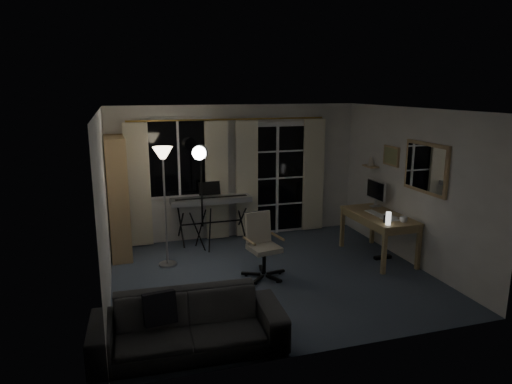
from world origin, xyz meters
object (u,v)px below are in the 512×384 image
(keyboard_piano, at_px, (211,201))
(office_chair, at_px, (261,239))
(desk, at_px, (379,220))
(mug, at_px, (404,219))
(studio_light, at_px, (200,165))
(torchiere_lamp, at_px, (163,171))
(monitor, at_px, (376,191))
(sofa, at_px, (188,315))
(bookshelf, at_px, (116,201))

(keyboard_piano, xyz_separation_m, office_chair, (0.41, -1.58, -0.22))
(desk, bearing_deg, office_chair, -177.19)
(keyboard_piano, xyz_separation_m, mug, (2.53, -1.95, 0.01))
(studio_light, height_order, office_chair, studio_light)
(torchiere_lamp, bearing_deg, keyboard_piano, 43.44)
(monitor, height_order, mug, monitor)
(desk, xyz_separation_m, mug, (0.10, -0.50, 0.15))
(office_chair, height_order, mug, office_chair)
(torchiere_lamp, distance_m, monitor, 3.53)
(studio_light, relative_size, office_chair, 1.96)
(office_chair, xyz_separation_m, desk, (2.02, 0.14, 0.08))
(keyboard_piano, bearing_deg, sofa, -106.33)
(office_chair, relative_size, desk, 0.69)
(bookshelf, xyz_separation_m, mug, (4.10, -1.80, -0.14))
(torchiere_lamp, bearing_deg, monitor, -2.99)
(torchiere_lamp, relative_size, desk, 1.36)
(bookshelf, height_order, studio_light, bookshelf)
(torchiere_lamp, height_order, office_chair, torchiere_lamp)
(studio_light, xyz_separation_m, office_chair, (0.64, -1.25, -0.92))
(studio_light, bearing_deg, mug, -8.98)
(studio_light, bearing_deg, bookshelf, -166.68)
(desk, bearing_deg, bookshelf, 160.98)
(mug, bearing_deg, torchiere_lamp, 161.55)
(torchiere_lamp, xyz_separation_m, desk, (3.29, -0.63, -0.85))
(bookshelf, distance_m, monitor, 4.29)
(keyboard_piano, bearing_deg, monitor, -21.69)
(mug, bearing_deg, keyboard_piano, 142.39)
(torchiere_lamp, xyz_separation_m, keyboard_piano, (0.86, 0.82, -0.71))
(bookshelf, relative_size, torchiere_lamp, 1.06)
(studio_light, height_order, desk, studio_light)
(mug, height_order, sofa, mug)
(keyboard_piano, xyz_separation_m, monitor, (2.63, -1.00, 0.22))
(torchiere_lamp, height_order, desk, torchiere_lamp)
(sofa, bearing_deg, mug, 23.44)
(desk, bearing_deg, monitor, 65.36)
(studio_light, xyz_separation_m, mug, (2.76, -1.61, -0.69))
(desk, relative_size, mug, 11.48)
(mug, bearing_deg, desk, 101.31)
(torchiere_lamp, bearing_deg, mug, -18.45)
(office_chair, bearing_deg, monitor, 4.64)
(torchiere_lamp, height_order, mug, torchiere_lamp)
(bookshelf, bearing_deg, torchiere_lamp, -44.87)
(office_chair, bearing_deg, desk, -6.31)
(bookshelf, height_order, keyboard_piano, bookshelf)
(torchiere_lamp, xyz_separation_m, monitor, (3.49, -0.18, -0.49))
(studio_light, relative_size, monitor, 3.53)
(office_chair, relative_size, mug, 7.93)
(torchiere_lamp, relative_size, monitor, 3.55)
(keyboard_piano, distance_m, office_chair, 1.65)
(office_chair, distance_m, mug, 2.17)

